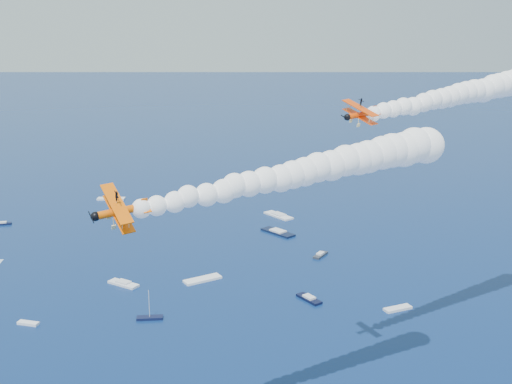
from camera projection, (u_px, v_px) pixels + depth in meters
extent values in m
cube|color=white|center=(279.00, 216.00, 257.51)|extent=(10.51, 14.11, 0.70)
cube|color=black|center=(309.00, 299.00, 179.98)|extent=(6.20, 8.89, 0.70)
cube|color=white|center=(203.00, 279.00, 193.68)|extent=(12.25, 7.81, 0.70)
cube|color=#2B303A|center=(320.00, 255.00, 213.84)|extent=(6.48, 6.98, 0.70)
cube|color=white|center=(398.00, 308.00, 173.96)|extent=(8.42, 4.44, 0.70)
cube|color=white|center=(28.00, 323.00, 165.47)|extent=(5.90, 3.96, 0.70)
cube|color=black|center=(3.00, 224.00, 246.92)|extent=(6.11, 2.39, 0.70)
cube|color=black|center=(278.00, 232.00, 237.00)|extent=(11.58, 14.10, 0.70)
cube|color=black|center=(150.00, 318.00, 168.48)|extent=(7.06, 2.69, 0.70)
cube|color=white|center=(111.00, 199.00, 282.09)|extent=(12.56, 5.89, 0.70)
cube|color=white|center=(123.00, 284.00, 190.36)|extent=(9.66, 9.00, 0.70)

